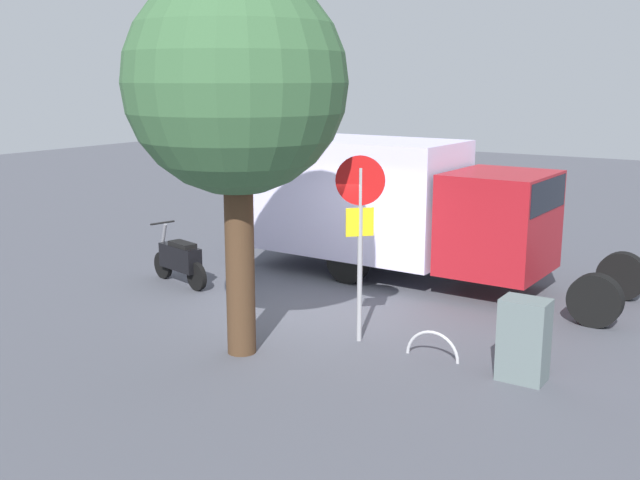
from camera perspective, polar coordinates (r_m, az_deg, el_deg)
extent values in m
plane|color=#4A4C55|center=(13.30, 0.27, -5.58)|extent=(60.00, 60.00, 0.00)
cylinder|color=black|center=(15.12, 2.16, -1.62)|extent=(0.91, 0.28, 0.90)
cylinder|color=black|center=(16.72, 5.63, -0.33)|extent=(0.91, 0.28, 0.90)
cylinder|color=black|center=(13.29, 20.26, -4.34)|extent=(0.91, 0.28, 0.90)
cylinder|color=black|center=(15.08, 22.05, -2.56)|extent=(0.91, 0.28, 0.90)
cube|color=silver|center=(15.89, 2.80, 3.43)|extent=(4.42, 2.33, 2.38)
cube|color=#A61820|center=(14.55, 13.53, 1.32)|extent=(1.86, 2.15, 1.90)
cube|color=black|center=(14.45, 13.65, 3.66)|extent=(1.88, 1.99, 0.60)
cylinder|color=black|center=(15.83, -11.88, -1.88)|extent=(0.57, 0.24, 0.56)
cylinder|color=black|center=(14.80, -9.40, -2.77)|extent=(0.57, 0.24, 0.56)
cube|color=black|center=(15.20, -10.62, -1.32)|extent=(1.15, 0.59, 0.48)
cube|color=black|center=(15.06, -10.46, -0.39)|extent=(0.69, 0.44, 0.12)
cylinder|color=slate|center=(15.67, -11.88, 0.04)|extent=(0.29, 0.14, 0.69)
cylinder|color=black|center=(15.60, -11.93, 1.29)|extent=(0.18, 0.54, 0.04)
cylinder|color=#9E9EA3|center=(11.56, 3.07, -1.26)|extent=(0.08, 0.08, 2.75)
cylinder|color=red|center=(11.33, 3.09, 4.56)|extent=(0.71, 0.32, 0.76)
cube|color=yellow|center=(11.43, 3.05, 1.38)|extent=(0.33, 0.33, 0.44)
cylinder|color=#47301E|center=(11.10, -6.14, -1.49)|extent=(0.43, 0.43, 2.90)
sphere|color=#365F38|center=(10.79, -6.45, 11.85)|extent=(3.18, 3.18, 3.18)
cube|color=slate|center=(10.64, 15.30, -7.36)|extent=(0.64, 0.46, 1.16)
torus|color=#B7B7BC|center=(11.35, 8.56, -8.90)|extent=(0.85, 0.06, 0.85)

